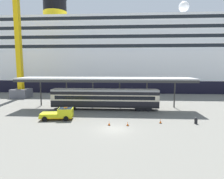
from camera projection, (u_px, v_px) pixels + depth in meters
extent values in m
plane|color=slate|center=(113.00, 129.00, 26.05)|extent=(400.00, 400.00, 0.00)
cube|color=black|center=(72.00, 83.00, 75.82)|extent=(152.26, 27.70, 4.04)
cube|color=white|center=(72.00, 66.00, 75.01)|extent=(152.26, 27.70, 9.43)
cube|color=white|center=(71.00, 50.00, 74.26)|extent=(140.08, 25.48, 3.05)
cube|color=black|center=(60.00, 46.00, 61.67)|extent=(133.99, 0.12, 1.10)
cube|color=white|center=(71.00, 42.00, 73.90)|extent=(134.47, 24.46, 3.05)
cube|color=black|center=(61.00, 37.00, 61.81)|extent=(128.63, 0.12, 1.10)
cube|color=white|center=(71.00, 34.00, 73.53)|extent=(128.87, 23.44, 3.05)
cube|color=black|center=(61.00, 28.00, 61.95)|extent=(123.27, 0.12, 1.10)
cube|color=white|center=(71.00, 26.00, 73.17)|extent=(123.27, 22.42, 3.05)
cube|color=black|center=(61.00, 18.00, 62.09)|extent=(117.91, 0.12, 1.10)
cylinder|color=black|center=(55.00, 11.00, 72.84)|extent=(8.69, 8.69, 8.64)
cylinder|color=yellow|center=(55.00, 15.00, 73.05)|extent=(8.95, 8.95, 2.59)
cylinder|color=white|center=(183.00, 16.00, 70.13)|extent=(1.00, 1.00, 3.00)
sphere|color=white|center=(184.00, 7.00, 69.73)|extent=(3.75, 3.75, 3.75)
cube|color=#B5B5B5|center=(105.00, 78.00, 37.72)|extent=(34.61, 5.83, 0.25)
cube|color=#2E2E2E|center=(103.00, 81.00, 34.97)|extent=(34.61, 0.20, 0.50)
cylinder|color=#2E2E2E|center=(41.00, 92.00, 41.50)|extent=(0.28, 0.28, 6.12)
cylinder|color=#2E2E2E|center=(67.00, 92.00, 41.14)|extent=(0.28, 0.28, 6.12)
cylinder|color=#2E2E2E|center=(93.00, 92.00, 40.77)|extent=(0.28, 0.28, 6.12)
cylinder|color=#2E2E2E|center=(120.00, 93.00, 40.41)|extent=(0.28, 0.28, 6.12)
cylinder|color=#2E2E2E|center=(147.00, 93.00, 40.05)|extent=(0.28, 0.28, 6.12)
cylinder|color=#2E2E2E|center=(175.00, 93.00, 39.69)|extent=(0.28, 0.28, 6.12)
cube|color=black|center=(105.00, 105.00, 37.87)|extent=(21.07, 2.80, 0.40)
cube|color=black|center=(105.00, 102.00, 37.79)|extent=(21.07, 2.80, 0.90)
cube|color=beige|center=(105.00, 97.00, 37.67)|extent=(21.07, 2.80, 1.20)
cube|color=black|center=(104.00, 98.00, 36.30)|extent=(19.39, 0.08, 0.72)
cube|color=black|center=(105.00, 93.00, 37.56)|extent=(21.07, 2.80, 0.60)
cube|color=#AAAAAA|center=(105.00, 90.00, 37.50)|extent=(21.07, 2.69, 0.36)
cube|color=black|center=(68.00, 107.00, 38.39)|extent=(3.20, 2.35, 0.50)
cylinder|color=black|center=(61.00, 108.00, 37.29)|extent=(0.84, 0.12, 0.84)
cylinder|color=black|center=(70.00, 108.00, 37.18)|extent=(0.84, 0.12, 0.84)
cube|color=black|center=(143.00, 108.00, 37.44)|extent=(3.20, 2.35, 0.50)
cylinder|color=black|center=(139.00, 109.00, 36.34)|extent=(0.84, 0.12, 0.84)
cylinder|color=black|center=(148.00, 109.00, 36.22)|extent=(0.84, 0.12, 0.84)
cube|color=yellow|center=(57.00, 116.00, 30.71)|extent=(5.40, 2.61, 0.36)
cube|color=#F2B20C|center=(57.00, 117.00, 30.73)|extent=(5.41, 2.63, 0.12)
cube|color=yellow|center=(66.00, 112.00, 30.71)|extent=(2.50, 2.18, 1.10)
cube|color=#19232D|center=(66.00, 109.00, 30.67)|extent=(2.29, 2.08, 0.44)
cube|color=orange|center=(66.00, 108.00, 30.64)|extent=(0.58, 0.27, 0.16)
cube|color=yellow|center=(50.00, 114.00, 30.61)|extent=(3.12, 2.26, 0.36)
cylinder|color=black|center=(68.00, 115.00, 31.82)|extent=(0.82, 0.35, 0.80)
cylinder|color=black|center=(66.00, 119.00, 29.84)|extent=(0.82, 0.35, 0.80)
cylinder|color=black|center=(48.00, 116.00, 31.63)|extent=(0.82, 0.35, 0.80)
cylinder|color=black|center=(45.00, 119.00, 29.65)|extent=(0.82, 0.35, 0.80)
cube|color=black|center=(128.00, 126.00, 27.54)|extent=(0.36, 0.36, 0.04)
cone|color=#EA590F|center=(128.00, 124.00, 27.50)|extent=(0.30, 0.30, 0.59)
cylinder|color=white|center=(128.00, 123.00, 27.50)|extent=(0.17, 0.17, 0.08)
cube|color=black|center=(160.00, 123.00, 28.77)|extent=(0.36, 0.36, 0.04)
cone|color=#EA590F|center=(161.00, 121.00, 28.73)|extent=(0.30, 0.30, 0.63)
cylinder|color=white|center=(161.00, 121.00, 28.72)|extent=(0.17, 0.17, 0.09)
cube|color=black|center=(109.00, 125.00, 27.71)|extent=(0.36, 0.36, 0.04)
cone|color=#EA590F|center=(109.00, 123.00, 27.67)|extent=(0.30, 0.30, 0.61)
cylinder|color=white|center=(109.00, 123.00, 27.67)|extent=(0.17, 0.17, 0.09)
cube|color=#595960|center=(21.00, 93.00, 52.48)|extent=(4.40, 4.40, 2.40)
cube|color=#E5B20C|center=(17.00, 16.00, 49.99)|extent=(1.30, 1.30, 39.15)
cylinder|color=black|center=(196.00, 121.00, 28.53)|extent=(0.44, 0.44, 0.70)
sphere|color=black|center=(196.00, 119.00, 28.49)|extent=(0.48, 0.48, 0.48)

